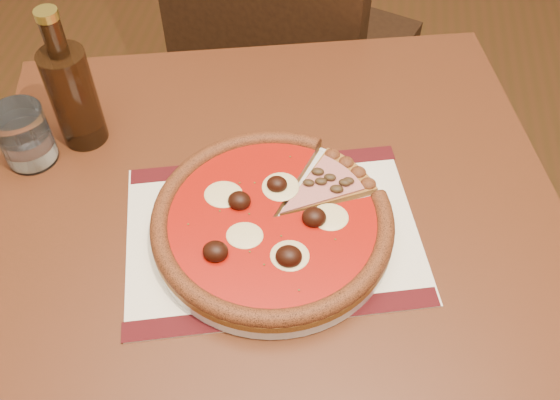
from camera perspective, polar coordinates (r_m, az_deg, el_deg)
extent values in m
cube|color=#592715|center=(0.86, -0.19, -3.13)|extent=(0.97, 0.97, 0.04)
cylinder|color=#592715|center=(1.41, -16.04, -1.94)|extent=(0.05, 0.05, 0.71)
cylinder|color=#592715|center=(1.43, 12.42, 0.40)|extent=(0.05, 0.05, 0.71)
cube|color=black|center=(1.59, 1.94, 13.41)|extent=(0.59, 0.59, 0.04)
cylinder|color=black|center=(1.83, 10.16, 8.53)|extent=(0.04, 0.04, 0.45)
cylinder|color=black|center=(1.95, -0.81, 12.34)|extent=(0.04, 0.04, 0.45)
cylinder|color=black|center=(1.57, 4.81, 0.18)|extent=(0.04, 0.04, 0.45)
cylinder|color=black|center=(1.70, -7.29, 5.04)|extent=(0.04, 0.04, 0.45)
cube|color=white|center=(0.84, -0.68, -3.02)|extent=(0.45, 0.37, 0.00)
cylinder|color=white|center=(0.83, -0.69, -2.61)|extent=(0.32, 0.32, 0.02)
cylinder|color=#A16727|center=(0.82, -0.70, -1.98)|extent=(0.32, 0.32, 0.01)
torus|color=brown|center=(0.82, -0.70, -1.72)|extent=(0.32, 0.32, 0.02)
cylinder|color=#A10D07|center=(0.81, -0.70, -1.68)|extent=(0.28, 0.28, 0.00)
ellipsoid|color=#FFEEAB|center=(0.84, -0.01, 1.14)|extent=(0.05, 0.05, 0.01)
ellipsoid|color=#FFEEAB|center=(0.84, -5.37, 0.73)|extent=(0.05, 0.05, 0.01)
ellipsoid|color=#FFEEAB|center=(0.79, -3.51, -3.29)|extent=(0.05, 0.05, 0.01)
ellipsoid|color=#FFEEAB|center=(0.77, 1.32, -5.89)|extent=(0.05, 0.05, 0.01)
ellipsoid|color=#FFEEAB|center=(0.81, 2.83, -1.45)|extent=(0.05, 0.05, 0.01)
ellipsoid|color=black|center=(0.84, -0.23, 2.30)|extent=(0.03, 0.03, 0.02)
ellipsoid|color=black|center=(0.83, -6.15, 1.42)|extent=(0.03, 0.03, 0.02)
ellipsoid|color=black|center=(0.78, -4.14, -3.07)|extent=(0.03, 0.03, 0.02)
ellipsoid|color=black|center=(0.75, 1.33, -5.99)|extent=(0.03, 0.03, 0.02)
ellipsoid|color=black|center=(0.80, 3.58, -1.13)|extent=(0.03, 0.03, 0.02)
ellipsoid|color=#3E2B16|center=(0.83, 3.05, 0.20)|extent=(0.02, 0.01, 0.01)
ellipsoid|color=#3E2B16|center=(0.85, 5.19, 1.44)|extent=(0.02, 0.01, 0.01)
ellipsoid|color=#3E2B16|center=(0.83, 2.77, 0.54)|extent=(0.02, 0.01, 0.01)
ellipsoid|color=#3E2B16|center=(0.85, 4.62, 2.00)|extent=(0.02, 0.01, 0.01)
ellipsoid|color=#3E2B16|center=(0.84, 2.42, 0.85)|extent=(0.02, 0.01, 0.01)
ellipsoid|color=#3E2B16|center=(0.86, 3.95, 2.50)|extent=(0.02, 0.01, 0.01)
ellipsoid|color=#3E2B16|center=(0.84, 2.03, 1.11)|extent=(0.02, 0.01, 0.01)
cylinder|color=white|center=(0.97, -22.33, 5.46)|extent=(0.09, 0.09, 0.09)
cylinder|color=#321C0C|center=(0.96, -18.30, 8.84)|extent=(0.07, 0.07, 0.16)
cylinder|color=#321C0C|center=(0.90, -19.91, 13.63)|extent=(0.03, 0.03, 0.07)
cylinder|color=#A69537|center=(0.88, -20.59, 15.61)|extent=(0.03, 0.03, 0.01)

